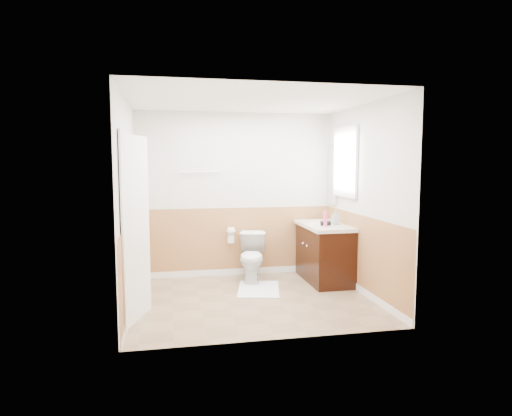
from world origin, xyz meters
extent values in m
plane|color=#8C7051|center=(0.00, 0.00, 0.00)|extent=(3.00, 3.00, 0.00)
plane|color=white|center=(0.00, 0.00, 2.50)|extent=(3.00, 3.00, 0.00)
plane|color=silver|center=(0.00, 1.30, 1.25)|extent=(3.00, 0.00, 3.00)
plane|color=silver|center=(0.00, -1.30, 1.25)|extent=(3.00, 0.00, 3.00)
plane|color=silver|center=(-1.50, 0.00, 1.25)|extent=(0.00, 3.00, 3.00)
plane|color=silver|center=(1.50, 0.00, 1.25)|extent=(0.00, 3.00, 3.00)
plane|color=#B77A49|center=(0.00, 1.29, 0.50)|extent=(3.00, 0.00, 3.00)
plane|color=#B77A49|center=(0.00, -1.29, 0.50)|extent=(3.00, 0.00, 3.00)
plane|color=#B77A49|center=(-1.49, 0.00, 0.50)|extent=(0.00, 2.60, 2.60)
plane|color=#B77A49|center=(1.49, 0.00, 0.50)|extent=(0.00, 2.60, 2.60)
imported|color=white|center=(0.17, 0.87, 0.35)|extent=(0.53, 0.76, 0.71)
cube|color=silver|center=(0.17, 0.40, 0.01)|extent=(0.71, 0.90, 0.02)
cube|color=black|center=(1.21, 0.68, 0.40)|extent=(0.55, 1.10, 0.80)
sphere|color=silver|center=(0.91, 0.58, 0.55)|extent=(0.03, 0.03, 0.03)
sphere|color=silver|center=(0.91, 0.78, 0.55)|extent=(0.03, 0.03, 0.03)
cube|color=beige|center=(1.20, 0.68, 0.83)|extent=(0.60, 1.15, 0.05)
cylinder|color=white|center=(1.21, 0.83, 0.86)|extent=(0.36, 0.36, 0.02)
cylinder|color=silver|center=(1.39, 0.83, 0.92)|extent=(0.02, 0.02, 0.14)
cylinder|color=#F03E84|center=(1.11, 0.40, 0.96)|extent=(0.05, 0.05, 0.22)
imported|color=#97A0AA|center=(1.33, 0.57, 0.96)|extent=(0.10, 0.10, 0.21)
cylinder|color=black|center=(1.16, 0.52, 0.89)|extent=(0.14, 0.07, 0.07)
cylinder|color=black|center=(1.13, 0.59, 0.86)|extent=(0.03, 0.03, 0.07)
cube|color=silver|center=(1.48, 1.10, 1.55)|extent=(0.02, 0.35, 0.90)
cube|color=white|center=(1.47, 0.59, 1.75)|extent=(0.04, 0.80, 1.00)
cube|color=white|center=(1.49, 0.59, 1.75)|extent=(0.01, 0.70, 0.90)
cube|color=white|center=(-1.40, -0.45, 1.02)|extent=(0.29, 0.78, 2.04)
cube|color=white|center=(-1.48, -0.45, 1.03)|extent=(0.02, 0.92, 2.10)
sphere|color=silver|center=(-1.34, -0.12, 0.95)|extent=(0.06, 0.06, 0.06)
cylinder|color=silver|center=(-0.55, 1.25, 1.60)|extent=(0.62, 0.02, 0.02)
cylinder|color=silver|center=(-0.10, 1.23, 0.70)|extent=(0.14, 0.02, 0.02)
cylinder|color=white|center=(-0.10, 1.23, 0.70)|extent=(0.10, 0.11, 0.11)
cube|color=white|center=(-0.10, 1.23, 0.59)|extent=(0.10, 0.01, 0.16)
camera|label=1|loc=(-1.01, -5.38, 1.75)|focal=30.91mm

